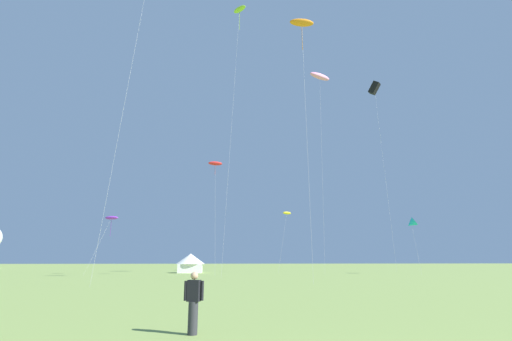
# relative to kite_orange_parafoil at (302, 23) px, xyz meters

# --- Properties ---
(kite_orange_parafoil) EXTENTS (2.77, 2.95, 28.36)m
(kite_orange_parafoil) POSITION_rel_kite_orange_parafoil_xyz_m (0.00, 0.00, 0.00)
(kite_orange_parafoil) COLOR orange
(kite_orange_parafoil) RESTS_ON ground
(kite_red_parafoil) EXTENTS (2.07, 1.17, 15.59)m
(kite_red_parafoil) POSITION_rel_kite_orange_parafoil_xyz_m (-9.62, 14.83, -12.66)
(kite_red_parafoil) COLOR red
(kite_red_parafoil) RESTS_ON ground
(kite_lime_parafoil) EXTENTS (2.97, 2.63, 37.89)m
(kite_lime_parafoil) POSITION_rel_kite_orange_parafoil_xyz_m (-6.59, 11.11, 9.46)
(kite_lime_parafoil) COLOR #99DB2D
(kite_lime_parafoil) RESTS_ON ground
(kite_purple_parafoil) EXTENTS (3.56, 2.86, 8.44)m
(kite_purple_parafoil) POSITION_rel_kite_orange_parafoil_xyz_m (-24.85, 20.83, -19.75)
(kite_purple_parafoil) COLOR purple
(kite_purple_parafoil) RESTS_ON ground
(kite_cyan_delta) EXTENTS (2.23, 2.97, 8.38)m
(kite_cyan_delta) POSITION_rel_kite_orange_parafoil_xyz_m (20.30, 18.81, -20.39)
(kite_cyan_delta) COLOR #1EB7CC
(kite_cyan_delta) RESTS_ON ground
(kite_yellow_parafoil) EXTENTS (2.77, 2.22, 9.98)m
(kite_yellow_parafoil) POSITION_rel_kite_orange_parafoil_xyz_m (2.25, 25.54, -18.19)
(kite_yellow_parafoil) COLOR yellow
(kite_yellow_parafoil) RESTS_ON ground
(kite_black_box) EXTENTS (2.33, 2.74, 33.62)m
(kite_black_box) POSITION_rel_kite_orange_parafoil_xyz_m (18.47, 24.03, 4.49)
(kite_black_box) COLOR black
(kite_black_box) RESTS_ON ground
(kite_pink_parafoil) EXTENTS (4.30, 3.33, 31.56)m
(kite_pink_parafoil) POSITION_rel_kite_orange_parafoil_xyz_m (6.69, 17.63, 2.96)
(kite_pink_parafoil) COLOR pink
(kite_pink_parafoil) RESTS_ON ground
(person_spectator) EXTENTS (0.57, 0.32, 1.73)m
(person_spectator) POSITION_rel_kite_orange_parafoil_xyz_m (-9.08, -24.71, -27.00)
(person_spectator) COLOR #2D2D33
(person_spectator) RESTS_ON ground
(festival_tent_left) EXTENTS (4.68, 4.68, 3.04)m
(festival_tent_left) POSITION_rel_kite_orange_parafoil_xyz_m (-13.53, 26.88, -26.16)
(festival_tent_left) COLOR white
(festival_tent_left) RESTS_ON ground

